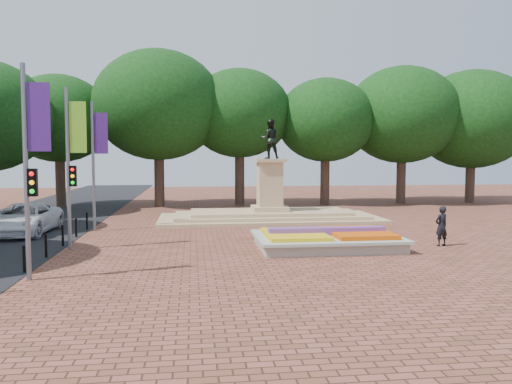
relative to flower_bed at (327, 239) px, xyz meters
The scene contains 9 objects.
ground 2.28m from the flower_bed, 117.19° to the left, with size 90.00×90.00×0.00m, color brown.
asphalt_street 17.49m from the flower_bed, 156.41° to the left, with size 9.00×90.00×0.02m, color black.
flower_bed is the anchor object (origin of this frame).
monument 10.07m from the flower_bed, 95.87° to the left, with size 14.00×6.00×6.40m.
tree_row_back 21.01m from the flower_bed, 86.26° to the left, with size 44.80×8.80×10.43m.
banner_poles 11.66m from the flower_bed, behind, with size 0.88×11.17×7.00m.
bollard_row 11.74m from the flower_bed, behind, with size 0.12×13.12×0.98m.
van 15.77m from the flower_bed, 158.41° to the left, with size 2.66×5.77×1.60m, color white.
pedestrian 5.27m from the flower_bed, ahead, with size 0.66×0.43×1.81m, color black.
Camera 1 is at (-4.88, -23.34, 4.01)m, focal length 35.00 mm.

